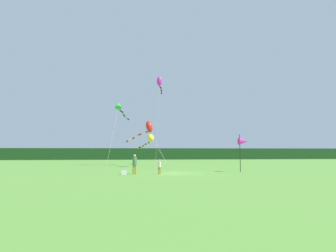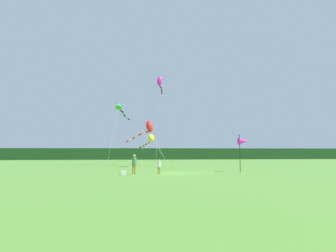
{
  "view_description": "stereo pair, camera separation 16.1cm",
  "coord_description": "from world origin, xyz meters",
  "px_view_note": "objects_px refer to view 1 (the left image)",
  "views": [
    {
      "loc": [
        -3.55,
        -24.74,
        1.96
      ],
      "look_at": [
        0.0,
        6.0,
        4.93
      ],
      "focal_mm": 28.78,
      "sensor_mm": 36.0,
      "label": 1
    },
    {
      "loc": [
        -3.39,
        -24.75,
        1.96
      ],
      "look_at": [
        0.0,
        6.0,
        4.93
      ],
      "focal_mm": 28.78,
      "sensor_mm": 36.0,
      "label": 2
    }
  ],
  "objects_px": {
    "banner_flag_pole": "(243,142)",
    "kite_red": "(147,128)",
    "kite_green": "(120,107)",
    "person_adult": "(135,163)",
    "kite_magenta": "(160,83)",
    "kite_yellow": "(150,139)",
    "cooler_box": "(124,172)",
    "person_child": "(159,166)"
  },
  "relations": [
    {
      "from": "banner_flag_pole",
      "to": "kite_red",
      "type": "height_order",
      "value": "kite_red"
    },
    {
      "from": "kite_green",
      "to": "kite_red",
      "type": "xyz_separation_m",
      "value": [
        3.87,
        -4.51,
        -3.43
      ]
    },
    {
      "from": "person_adult",
      "to": "kite_magenta",
      "type": "height_order",
      "value": "kite_magenta"
    },
    {
      "from": "person_adult",
      "to": "kite_green",
      "type": "relative_size",
      "value": 0.17
    },
    {
      "from": "kite_green",
      "to": "kite_yellow",
      "type": "xyz_separation_m",
      "value": [
        4.53,
        1.72,
        -4.55
      ]
    },
    {
      "from": "cooler_box",
      "to": "kite_green",
      "type": "bearing_deg",
      "value": 95.39
    },
    {
      "from": "person_child",
      "to": "kite_yellow",
      "type": "xyz_separation_m",
      "value": [
        -0.04,
        17.22,
        3.22
      ]
    },
    {
      "from": "kite_green",
      "to": "kite_yellow",
      "type": "height_order",
      "value": "kite_green"
    },
    {
      "from": "person_adult",
      "to": "banner_flag_pole",
      "type": "height_order",
      "value": "banner_flag_pole"
    },
    {
      "from": "cooler_box",
      "to": "banner_flag_pole",
      "type": "xyz_separation_m",
      "value": [
        11.36,
        1.35,
        2.78
      ]
    },
    {
      "from": "banner_flag_pole",
      "to": "kite_yellow",
      "type": "bearing_deg",
      "value": 117.45
    },
    {
      "from": "cooler_box",
      "to": "kite_green",
      "type": "relative_size",
      "value": 0.04
    },
    {
      "from": "kite_red",
      "to": "kite_yellow",
      "type": "xyz_separation_m",
      "value": [
        0.65,
        6.23,
        -1.12
      ]
    },
    {
      "from": "kite_green",
      "to": "person_adult",
      "type": "bearing_deg",
      "value": -81.25
    },
    {
      "from": "banner_flag_pole",
      "to": "kite_magenta",
      "type": "xyz_separation_m",
      "value": [
        -7.21,
        11.64,
        8.66
      ]
    },
    {
      "from": "kite_magenta",
      "to": "cooler_box",
      "type": "bearing_deg",
      "value": -107.71
    },
    {
      "from": "kite_green",
      "to": "banner_flag_pole",
      "type": "bearing_deg",
      "value": -48.03
    },
    {
      "from": "kite_yellow",
      "to": "kite_magenta",
      "type": "bearing_deg",
      "value": -75.89
    },
    {
      "from": "person_adult",
      "to": "person_child",
      "type": "relative_size",
      "value": 1.36
    },
    {
      "from": "cooler_box",
      "to": "kite_yellow",
      "type": "relative_size",
      "value": 0.05
    },
    {
      "from": "person_adult",
      "to": "kite_magenta",
      "type": "relative_size",
      "value": 0.14
    },
    {
      "from": "cooler_box",
      "to": "kite_red",
      "type": "xyz_separation_m",
      "value": [
        2.4,
        11.11,
        4.87
      ]
    },
    {
      "from": "cooler_box",
      "to": "kite_yellow",
      "type": "bearing_deg",
      "value": 80.02
    },
    {
      "from": "person_child",
      "to": "kite_red",
      "type": "relative_size",
      "value": 0.2
    },
    {
      "from": "person_child",
      "to": "cooler_box",
      "type": "distance_m",
      "value": 3.14
    },
    {
      "from": "person_adult",
      "to": "banner_flag_pole",
      "type": "xyz_separation_m",
      "value": [
        10.46,
        1.15,
        1.99
      ]
    },
    {
      "from": "banner_flag_pole",
      "to": "person_child",
      "type": "bearing_deg",
      "value": -171.53
    },
    {
      "from": "cooler_box",
      "to": "kite_red",
      "type": "height_order",
      "value": "kite_red"
    },
    {
      "from": "cooler_box",
      "to": "kite_green",
      "type": "distance_m",
      "value": 17.75
    },
    {
      "from": "cooler_box",
      "to": "kite_magenta",
      "type": "xyz_separation_m",
      "value": [
        4.15,
        12.99,
        11.44
      ]
    },
    {
      "from": "cooler_box",
      "to": "banner_flag_pole",
      "type": "bearing_deg",
      "value": 6.78
    },
    {
      "from": "kite_yellow",
      "to": "cooler_box",
      "type": "bearing_deg",
      "value": -99.98
    },
    {
      "from": "kite_magenta",
      "to": "kite_green",
      "type": "bearing_deg",
      "value": 154.9
    },
    {
      "from": "banner_flag_pole",
      "to": "kite_yellow",
      "type": "xyz_separation_m",
      "value": [
        -8.31,
        15.99,
        0.97
      ]
    },
    {
      "from": "cooler_box",
      "to": "kite_red",
      "type": "distance_m",
      "value": 12.37
    },
    {
      "from": "person_child",
      "to": "kite_magenta",
      "type": "xyz_separation_m",
      "value": [
        1.06,
        12.87,
        10.91
      ]
    },
    {
      "from": "kite_green",
      "to": "kite_magenta",
      "type": "relative_size",
      "value": 0.81
    },
    {
      "from": "kite_green",
      "to": "kite_red",
      "type": "height_order",
      "value": "kite_green"
    },
    {
      "from": "kite_magenta",
      "to": "kite_yellow",
      "type": "distance_m",
      "value": 8.9
    },
    {
      "from": "kite_yellow",
      "to": "kite_green",
      "type": "bearing_deg",
      "value": -159.2
    },
    {
      "from": "kite_red",
      "to": "kite_magenta",
      "type": "relative_size",
      "value": 0.51
    },
    {
      "from": "person_child",
      "to": "cooler_box",
      "type": "bearing_deg",
      "value": -177.79
    }
  ]
}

